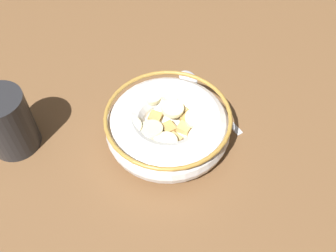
# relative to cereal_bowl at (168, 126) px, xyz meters

# --- Properties ---
(ground_plane) EXTENTS (1.08, 1.08, 0.02)m
(ground_plane) POSITION_rel_cereal_bowl_xyz_m (-0.00, -0.00, -0.04)
(ground_plane) COLOR brown
(cereal_bowl) EXTENTS (0.18, 0.18, 0.06)m
(cereal_bowl) POSITION_rel_cereal_bowl_xyz_m (0.00, 0.00, 0.00)
(cereal_bowl) COLOR white
(cereal_bowl) RESTS_ON ground_plane
(spoon) EXTENTS (0.09, 0.15, 0.01)m
(spoon) POSITION_rel_cereal_bowl_xyz_m (-0.06, -0.10, -0.03)
(spoon) COLOR silver
(spoon) RESTS_ON ground_plane
(coffee_mug) EXTENTS (0.10, 0.07, 0.10)m
(coffee_mug) POSITION_rel_cereal_bowl_xyz_m (0.23, -0.01, 0.02)
(coffee_mug) COLOR #262628
(coffee_mug) RESTS_ON ground_plane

